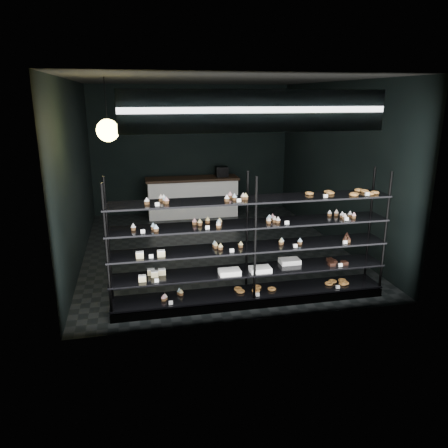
% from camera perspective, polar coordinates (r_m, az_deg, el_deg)
% --- Properties ---
extents(room, '(5.01, 6.01, 3.20)m').
position_cam_1_polar(room, '(8.36, -1.43, 7.27)').
color(room, black).
rests_on(room, ground).
extents(display_shelf, '(4.00, 0.50, 1.91)m').
position_cam_1_polar(display_shelf, '(6.31, 3.30, -4.96)').
color(display_shelf, black).
rests_on(display_shelf, room).
extents(signage, '(3.30, 0.05, 0.50)m').
position_cam_1_polar(signage, '(5.40, 4.41, 14.50)').
color(signage, '#0B0C39').
rests_on(signage, room).
extents(pendant_lamp, '(0.32, 0.32, 0.89)m').
position_cam_1_polar(pendant_lamp, '(6.58, -14.95, 11.73)').
color(pendant_lamp, black).
rests_on(pendant_lamp, room).
extents(service_counter, '(2.29, 0.65, 1.23)m').
position_cam_1_polar(service_counter, '(10.98, -4.08, 3.62)').
color(service_counter, white).
rests_on(service_counter, room).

